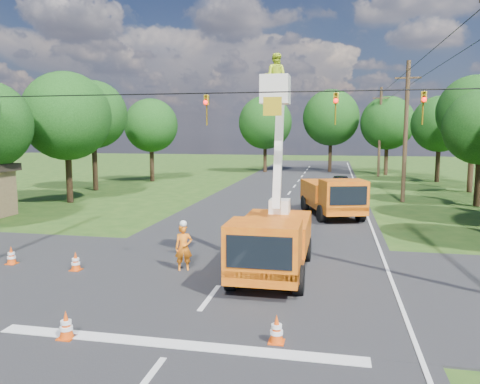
% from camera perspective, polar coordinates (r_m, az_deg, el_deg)
% --- Properties ---
extents(ground, '(140.00, 140.00, 0.00)m').
position_cam_1_polar(ground, '(33.75, 5.21, -1.28)').
color(ground, '#224715').
rests_on(ground, ground).
extents(road_main, '(12.00, 100.00, 0.06)m').
position_cam_1_polar(road_main, '(33.75, 5.21, -1.28)').
color(road_main, black).
rests_on(road_main, ground).
extents(road_cross, '(56.00, 10.00, 0.07)m').
position_cam_1_polar(road_cross, '(16.39, -1.86, -10.54)').
color(road_cross, black).
rests_on(road_cross, ground).
extents(stop_bar, '(9.00, 0.45, 0.02)m').
position_cam_1_polar(stop_bar, '(11.74, -8.02, -18.09)').
color(stop_bar, silver).
rests_on(stop_bar, ground).
extents(edge_line, '(0.12, 90.00, 0.02)m').
position_cam_1_polar(edge_line, '(33.62, 14.74, -1.52)').
color(edge_line, silver).
rests_on(edge_line, ground).
extents(bucket_truck, '(2.47, 6.15, 7.71)m').
position_cam_1_polar(bucket_truck, '(16.37, 3.96, -4.74)').
color(bucket_truck, orange).
rests_on(bucket_truck, ground).
extents(second_truck, '(4.09, 6.82, 2.40)m').
position_cam_1_polar(second_truck, '(28.40, 11.21, -0.46)').
color(second_truck, orange).
rests_on(second_truck, ground).
extents(ground_worker, '(0.74, 0.61, 1.73)m').
position_cam_1_polar(ground_worker, '(17.18, -6.89, -6.76)').
color(ground_worker, orange).
rests_on(ground_worker, ground).
extents(distant_car, '(1.79, 4.41, 1.50)m').
position_cam_1_polar(distant_car, '(39.45, 12.16, 0.93)').
color(distant_car, black).
rests_on(distant_car, ground).
extents(traffic_cone_0, '(0.38, 0.38, 0.71)m').
position_cam_1_polar(traffic_cone_0, '(12.56, -20.44, -14.98)').
color(traffic_cone_0, '#DA450B').
rests_on(traffic_cone_0, ground).
extents(traffic_cone_1, '(0.38, 0.38, 0.71)m').
position_cam_1_polar(traffic_cone_1, '(11.63, 4.48, -16.36)').
color(traffic_cone_1, '#DA450B').
rests_on(traffic_cone_1, ground).
extents(traffic_cone_2, '(0.38, 0.38, 0.71)m').
position_cam_1_polar(traffic_cone_2, '(20.72, 6.90, -5.75)').
color(traffic_cone_2, '#DA450B').
rests_on(traffic_cone_2, ground).
extents(traffic_cone_3, '(0.38, 0.38, 0.71)m').
position_cam_1_polar(traffic_cone_3, '(25.16, 6.85, -3.43)').
color(traffic_cone_3, '#DA450B').
rests_on(traffic_cone_3, ground).
extents(traffic_cone_4, '(0.38, 0.38, 0.71)m').
position_cam_1_polar(traffic_cone_4, '(18.17, -19.40, -7.99)').
color(traffic_cone_4, '#DA450B').
rests_on(traffic_cone_4, ground).
extents(traffic_cone_5, '(0.38, 0.38, 0.71)m').
position_cam_1_polar(traffic_cone_5, '(19.95, -26.10, -6.97)').
color(traffic_cone_5, '#DA450B').
rests_on(traffic_cone_5, ground).
extents(traffic_cone_7, '(0.38, 0.38, 0.71)m').
position_cam_1_polar(traffic_cone_7, '(29.18, 13.24, -2.08)').
color(traffic_cone_7, '#DA450B').
rests_on(traffic_cone_7, ground).
extents(pole_right_mid, '(1.80, 0.30, 10.00)m').
position_cam_1_polar(pole_right_mid, '(35.52, 19.55, 7.03)').
color(pole_right_mid, '#4C3823').
rests_on(pole_right_mid, ground).
extents(pole_right_far, '(1.80, 0.30, 10.00)m').
position_cam_1_polar(pole_right_far, '(55.39, 16.68, 7.10)').
color(pole_right_far, '#4C3823').
rests_on(pole_right_far, ground).
extents(signal_span, '(18.00, 0.29, 1.07)m').
position_cam_1_polar(signal_span, '(15.26, 6.34, 10.48)').
color(signal_span, black).
rests_on(signal_span, ground).
extents(tree_left_d, '(6.20, 6.20, 9.24)m').
position_cam_1_polar(tree_left_d, '(35.48, -20.41, 8.64)').
color(tree_left_d, '#382616').
rests_on(tree_left_d, ground).
extents(tree_left_e, '(5.80, 5.80, 9.41)m').
position_cam_1_polar(tree_left_e, '(42.44, -17.49, 8.96)').
color(tree_left_e, '#382616').
rests_on(tree_left_e, ground).
extents(tree_left_f, '(5.40, 5.40, 8.40)m').
position_cam_1_polar(tree_left_f, '(48.79, -10.79, 7.97)').
color(tree_left_f, '#382616').
rests_on(tree_left_f, ground).
extents(tree_right_d, '(6.00, 6.00, 9.70)m').
position_cam_1_polar(tree_right_d, '(43.67, 26.65, 8.72)').
color(tree_right_d, '#382616').
rests_on(tree_right_d, ground).
extents(tree_right_e, '(5.60, 5.60, 8.63)m').
position_cam_1_polar(tree_right_e, '(51.21, 23.18, 7.61)').
color(tree_right_e, '#382616').
rests_on(tree_right_e, ground).
extents(tree_far_a, '(6.60, 6.60, 9.50)m').
position_cam_1_polar(tree_far_a, '(58.83, 3.10, 8.44)').
color(tree_far_a, '#382616').
rests_on(tree_far_a, ground).
extents(tree_far_b, '(7.00, 7.00, 10.32)m').
position_cam_1_polar(tree_far_b, '(60.21, 11.03, 8.88)').
color(tree_far_b, '#382616').
rests_on(tree_far_b, ground).
extents(tree_far_c, '(6.20, 6.20, 9.18)m').
position_cam_1_polar(tree_far_c, '(57.49, 17.54, 8.02)').
color(tree_far_c, '#382616').
rests_on(tree_far_c, ground).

